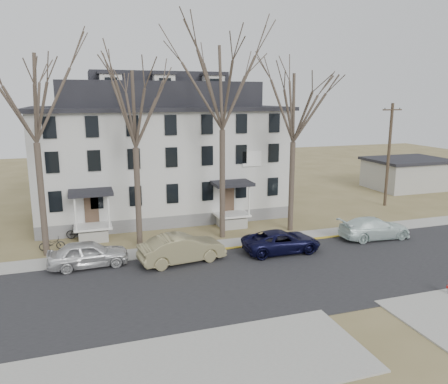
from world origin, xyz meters
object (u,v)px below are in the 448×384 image
object	(u,v)px
boarding_house	(160,152)
car_tan	(182,249)
bicycle_left	(52,244)
tree_far_left	(32,92)
tree_mid_right	(294,103)
bicycle_right	(78,233)
tree_mid_left	(134,104)
car_navy	(282,242)
car_silver	(88,254)
tree_center	(222,81)
car_white	(374,229)
utility_pole_far	(389,154)

from	to	relation	value
boarding_house	car_tan	size ratio (longest dim) A/B	3.92
car_tan	bicycle_left	world-z (taller)	car_tan
boarding_house	tree_far_left	distance (m)	13.12
tree_mid_right	bicycle_left	distance (m)	19.51
bicycle_left	bicycle_right	size ratio (longest dim) A/B	0.94
tree_mid_left	car_navy	xyz separation A→B (m)	(8.70, -4.32, -8.89)
car_silver	bicycle_left	world-z (taller)	car_silver
tree_mid_left	bicycle_left	size ratio (longest dim) A/B	7.90
car_tan	bicycle_right	xyz separation A→B (m)	(-6.10, 6.68, -0.36)
tree_far_left	tree_mid_left	bearing A→B (deg)	0.00
tree_far_left	tree_center	world-z (taller)	tree_center
tree_far_left	car_white	size ratio (longest dim) A/B	2.62
tree_mid_right	car_silver	size ratio (longest dim) A/B	2.71
boarding_house	bicycle_right	bearing A→B (deg)	-141.85
tree_mid_right	car_navy	world-z (taller)	tree_mid_right
car_white	bicycle_left	world-z (taller)	car_white
utility_pole_far	car_tan	xyz separation A→B (m)	(-21.44, -8.25, -4.03)
utility_pole_far	tree_far_left	bearing A→B (deg)	-171.90
bicycle_right	bicycle_left	bearing A→B (deg)	153.28
boarding_house	tree_far_left	xyz separation A→B (m)	(-9.00, -8.15, 4.96)
bicycle_right	tree_far_left	bearing A→B (deg)	158.59
utility_pole_far	car_silver	size ratio (longest dim) A/B	2.02
tree_mid_right	bicycle_left	size ratio (longest dim) A/B	7.90
bicycle_left	tree_center	bearing A→B (deg)	-95.66
utility_pole_far	bicycle_right	bearing A→B (deg)	-176.74
boarding_house	tree_mid_left	xyz separation A→B (m)	(-3.00, -8.15, 4.22)
tree_center	car_white	bearing A→B (deg)	-20.39
car_navy	bicycle_right	distance (m)	14.50
car_silver	car_white	world-z (taller)	car_silver
boarding_house	car_white	world-z (taller)	boarding_house
tree_mid_left	car_white	world-z (taller)	tree_mid_left
car_navy	bicycle_left	distance (m)	15.28
tree_mid_left	bicycle_right	distance (m)	10.28
tree_far_left	tree_mid_right	xyz separation A→B (m)	(17.50, 0.00, -0.74)
boarding_house	tree_far_left	bearing A→B (deg)	-137.82
utility_pole_far	car_white	size ratio (longest dim) A/B	1.81
bicycle_right	car_white	bearing A→B (deg)	-92.23
tree_far_left	utility_pole_far	xyz separation A→B (m)	(29.50, 4.20, -5.44)
boarding_house	bicycle_right	xyz separation A→B (m)	(-7.03, -5.52, -4.86)
car_silver	tree_mid_left	bearing A→B (deg)	-50.67
car_white	bicycle_left	xyz separation A→B (m)	(-22.00, 4.61, -0.34)
boarding_house	car_navy	distance (m)	14.48
car_white	car_tan	bearing A→B (deg)	93.84
boarding_house	tree_center	distance (m)	10.39
tree_mid_right	car_silver	distance (m)	17.60
tree_mid_left	car_tan	xyz separation A→B (m)	(2.06, -4.05, -8.73)
boarding_house	tree_center	world-z (taller)	tree_center
car_navy	car_white	distance (m)	7.61
tree_mid_left	car_silver	size ratio (longest dim) A/B	2.71
bicycle_left	tree_mid_left	bearing A→B (deg)	-99.64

